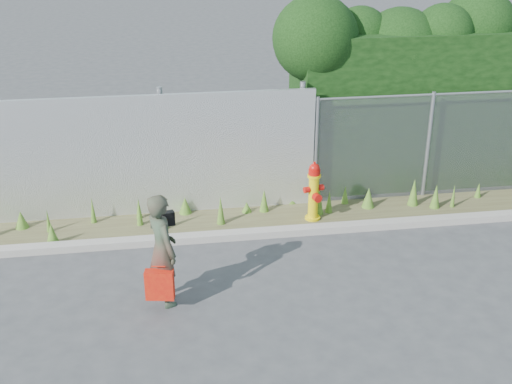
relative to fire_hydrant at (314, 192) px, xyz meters
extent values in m
plane|color=#3D3D3F|center=(-0.86, -2.29, -0.53)|extent=(80.00, 80.00, 0.00)
cube|color=gray|center=(-0.86, -0.49, -0.47)|extent=(16.00, 0.22, 0.12)
cube|color=brown|center=(-0.86, 0.11, -0.53)|extent=(16.00, 1.20, 0.01)
cone|color=#3D691F|center=(-2.22, 0.59, -0.37)|extent=(0.24, 0.24, 0.32)
cone|color=#3D691F|center=(1.98, 0.30, -0.27)|extent=(0.20, 0.20, 0.52)
cone|color=#3D691F|center=(-0.23, 0.76, -0.39)|extent=(0.22, 0.22, 0.29)
cone|color=#3D691F|center=(0.15, 0.19, -0.26)|extent=(0.18, 0.18, 0.54)
cone|color=#3D691F|center=(-0.80, 0.46, -0.32)|extent=(0.18, 0.18, 0.43)
cone|color=#3D691F|center=(3.34, 0.44, -0.38)|extent=(0.13, 0.13, 0.30)
cone|color=#3D691F|center=(-4.43, -0.26, -0.34)|extent=(0.22, 0.22, 0.39)
cone|color=#3D691F|center=(2.67, 0.10, -0.30)|extent=(0.08, 0.08, 0.46)
cone|color=#3D691F|center=(1.12, 0.33, -0.34)|extent=(0.24, 0.24, 0.39)
cone|color=#3D691F|center=(-1.63, 0.07, -0.27)|extent=(0.15, 0.15, 0.53)
cone|color=#3D691F|center=(0.75, 0.57, -0.35)|extent=(0.14, 0.14, 0.36)
cone|color=#3D691F|center=(2.33, 0.12, -0.30)|extent=(0.18, 0.18, 0.46)
cone|color=#3D691F|center=(-5.04, 0.43, -0.38)|extent=(0.24, 0.24, 0.31)
cone|color=#3D691F|center=(-2.60, 0.03, -0.26)|extent=(0.13, 0.13, 0.54)
cone|color=#3D691F|center=(0.35, 0.23, -0.32)|extent=(0.14, 0.14, 0.43)
cone|color=#3D691F|center=(-3.03, 0.23, -0.31)|extent=(0.11, 0.11, 0.45)
cone|color=#3D691F|center=(-3.83, 0.45, -0.29)|extent=(0.10, 0.10, 0.49)
cone|color=#3D691F|center=(-4.56, 0.21, -0.32)|extent=(0.09, 0.09, 0.42)
cone|color=#3D691F|center=(-3.04, 0.51, -0.34)|extent=(0.11, 0.11, 0.39)
cone|color=#3D691F|center=(-1.12, 0.47, -0.43)|extent=(0.19, 0.19, 0.20)
cube|color=silver|center=(-4.11, 0.71, 0.57)|extent=(8.50, 0.08, 2.20)
cylinder|color=gray|center=(-2.56, 0.83, 0.62)|extent=(0.10, 0.10, 2.30)
cylinder|color=gray|center=(-0.06, 0.83, 0.62)|extent=(0.10, 0.10, 2.30)
cube|color=gray|center=(3.39, 0.71, 0.47)|extent=(6.50, 0.03, 2.00)
cylinder|color=gray|center=(3.39, 0.71, 1.47)|extent=(6.50, 0.04, 0.04)
cylinder|color=gray|center=(0.19, 0.71, 0.49)|extent=(0.07, 0.07, 2.05)
cylinder|color=gray|center=(2.34, 0.71, 0.49)|extent=(0.07, 0.07, 2.05)
cube|color=black|center=(3.69, 1.71, 0.97)|extent=(7.30, 1.60, 3.00)
sphere|color=black|center=(0.31, 1.52, 2.38)|extent=(1.58, 1.58, 1.58)
sphere|color=black|center=(1.25, 1.83, 2.34)|extent=(1.13, 1.13, 1.13)
sphere|color=black|center=(2.00, 1.69, 2.10)|extent=(1.58, 1.58, 1.58)
sphere|color=black|center=(2.76, 1.53, 2.38)|extent=(1.17, 1.17, 1.17)
sphere|color=black|center=(3.57, 1.80, 2.43)|extent=(1.49, 1.49, 1.49)
sphere|color=black|center=(4.47, 1.97, 1.80)|extent=(1.76, 1.76, 1.76)
cylinder|color=yellow|center=(0.00, 0.01, -0.50)|extent=(0.27, 0.27, 0.06)
cylinder|color=yellow|center=(0.00, 0.01, -0.12)|extent=(0.17, 0.17, 0.82)
cylinder|color=yellow|center=(0.00, 0.01, 0.31)|extent=(0.23, 0.23, 0.05)
cylinder|color=#B20F0A|center=(0.00, 0.01, 0.38)|extent=(0.20, 0.20, 0.10)
sphere|color=#B20F0A|center=(0.00, 0.01, 0.45)|extent=(0.18, 0.18, 0.18)
cylinder|color=#B20F0A|center=(0.00, 0.01, 0.54)|extent=(0.05, 0.05, 0.05)
cylinder|color=#B20F0A|center=(-0.14, 0.01, 0.07)|extent=(0.10, 0.11, 0.11)
cylinder|color=#B20F0A|center=(0.14, 0.01, 0.07)|extent=(0.10, 0.11, 0.11)
cylinder|color=#B20F0A|center=(0.00, -0.13, -0.05)|extent=(0.15, 0.12, 0.15)
imported|color=#0F5F3F|center=(-2.65, -2.21, 0.28)|extent=(0.60, 0.70, 1.63)
cube|color=#BB0D0A|center=(-2.71, -2.44, -0.13)|extent=(0.39, 0.14, 0.43)
cylinder|color=#BB0D0A|center=(-2.71, -2.44, 0.16)|extent=(0.18, 0.02, 0.02)
cube|color=black|center=(-2.59, -1.96, 0.62)|extent=(0.26, 0.11, 0.20)
camera|label=1|loc=(-2.56, -9.97, 4.49)|focal=45.00mm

